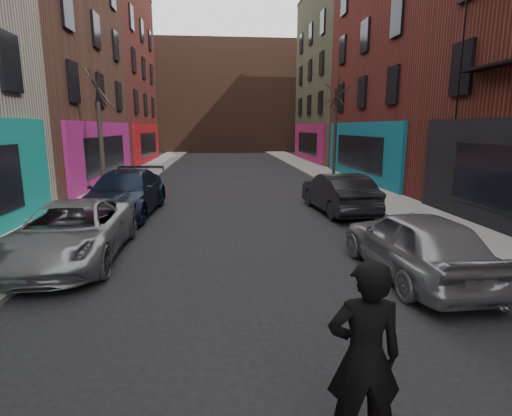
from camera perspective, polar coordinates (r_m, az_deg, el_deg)
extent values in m
cube|color=gray|center=(31.14, -15.06, 5.28)|extent=(2.50, 84.00, 0.13)
cube|color=gray|center=(31.53, 8.04, 5.63)|extent=(2.50, 84.00, 0.13)
cube|color=#47281E|center=(56.66, -4.43, 15.28)|extent=(40.00, 10.00, 14.00)
imported|color=gray|center=(10.74, -24.84, -3.11)|extent=(2.51, 5.17, 1.42)
imported|color=black|center=(15.58, -18.23, 2.03)|extent=(2.56, 5.72, 1.63)
imported|color=gray|center=(9.29, 21.75, -4.73)|extent=(1.95, 4.49, 1.51)
imported|color=black|center=(15.54, 11.65, 2.13)|extent=(1.94, 4.69, 1.51)
imported|color=black|center=(4.16, 15.21, -19.91)|extent=(0.76, 0.54, 1.96)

